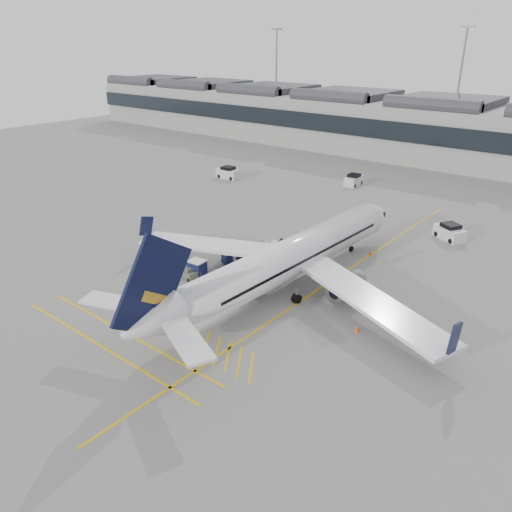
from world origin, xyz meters
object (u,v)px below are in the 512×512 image
Objects in this scene: airliner_main at (288,259)px; pushback_tug at (190,273)px; ramp_agent_a at (290,263)px; baggage_cart_a at (197,268)px; ramp_agent_b at (276,263)px; belt_loader at (284,253)px.

pushback_tug is (-9.10, -4.68, -2.55)m from airliner_main.
airliner_main is at bearing -89.84° from ramp_agent_a.
ramp_agent_b is at bearing 43.42° from baggage_cart_a.
ramp_agent_b is at bearing 145.02° from airliner_main.
ramp_agent_b is (-3.14, 2.35, -2.11)m from airliner_main.
ramp_agent_a is (-2.20, 3.59, -2.30)m from airliner_main.
airliner_main reaches higher than pushback_tug.
airliner_main is 4.46m from ramp_agent_b.
baggage_cart_a is at bearing -153.67° from airliner_main.
ramp_agent_a is 1.56m from ramp_agent_b.
airliner_main is at bearing 39.38° from pushback_tug.
baggage_cart_a is at bearing 50.07° from ramp_agent_b.
ramp_agent_b is at bearing -158.70° from ramp_agent_a.
belt_loader is at bearing 61.74° from baggage_cart_a.
airliner_main reaches higher than belt_loader.
belt_loader is 11.38m from pushback_tug.
ramp_agent_b reaches higher than ramp_agent_a.
ramp_agent_b is (5.57, 6.32, 0.00)m from baggage_cart_a.
pushback_tug is at bearing 51.21° from ramp_agent_b.
pushback_tug is (-0.39, -0.72, -0.44)m from baggage_cart_a.
ramp_agent_a is (6.51, 7.55, -0.19)m from baggage_cart_a.
airliner_main is 7.39× the size of belt_loader.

